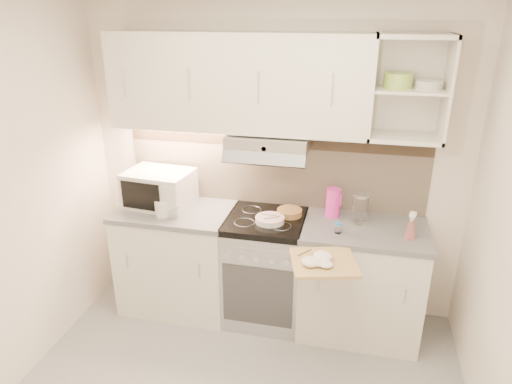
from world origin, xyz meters
TOP-DOWN VIEW (x-y plane):
  - room_shell at (0.00, 0.37)m, footprint 3.04×2.84m
  - base_cabinet_left at (-0.75, 1.10)m, footprint 0.90×0.60m
  - worktop_left at (-0.75, 1.10)m, footprint 0.92×0.62m
  - base_cabinet_right at (0.75, 1.10)m, footprint 0.90×0.60m
  - worktop_right at (0.75, 1.10)m, footprint 0.92×0.62m
  - electric_range at (0.00, 1.10)m, footprint 0.60×0.60m
  - microwave at (-0.89, 1.15)m, footprint 0.55×0.43m
  - watering_can at (-0.78, 0.95)m, footprint 0.22×0.11m
  - plate_stack at (0.04, 1.03)m, footprint 0.22×0.22m
  - bread_loaf at (0.17, 1.19)m, footprint 0.20×0.20m
  - pink_pitcher at (0.50, 1.25)m, footprint 0.12×0.11m
  - glass_jar at (0.70, 1.18)m, footprint 0.12×0.12m
  - spice_jar at (0.56, 0.97)m, footprint 0.05×0.05m
  - spray_bottle at (1.05, 1.00)m, footprint 0.08×0.08m
  - cutting_board at (0.49, 0.58)m, footprint 0.50×0.47m
  - dish_towel at (0.48, 0.54)m, footprint 0.26×0.23m

SIDE VIEW (x-z plane):
  - base_cabinet_left at x=-0.75m, z-range 0.00..0.86m
  - base_cabinet_right at x=0.75m, z-range 0.00..0.86m
  - electric_range at x=0.00m, z-range 0.00..0.90m
  - cutting_board at x=0.49m, z-range 0.86..0.88m
  - worktop_left at x=-0.75m, z-range 0.86..0.90m
  - worktop_right at x=0.75m, z-range 0.86..0.90m
  - dish_towel at x=0.48m, z-range 0.88..0.94m
  - plate_stack at x=0.04m, z-range 0.90..0.94m
  - bread_loaf at x=0.17m, z-range 0.90..0.95m
  - spice_jar at x=0.56m, z-range 0.90..0.98m
  - watering_can at x=-0.78m, z-range 0.87..1.06m
  - spray_bottle at x=1.05m, z-range 0.88..1.09m
  - pink_pitcher at x=0.50m, z-range 0.90..1.13m
  - glass_jar at x=0.70m, z-range 0.90..1.14m
  - microwave at x=-0.89m, z-range 0.90..1.19m
  - room_shell at x=0.00m, z-range 0.37..2.89m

